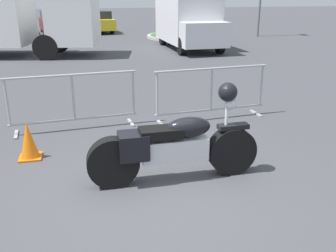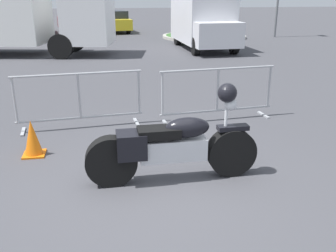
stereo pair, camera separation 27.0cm
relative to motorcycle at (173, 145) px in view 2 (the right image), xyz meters
The scene contains 12 objects.
ground_plane 0.66m from the motorcycle, 133.03° to the right, with size 120.00×120.00×0.00m, color #424247.
motorcycle is the anchor object (origin of this frame).
crowd_barrier_near 2.75m from the motorcycle, 119.48° to the left, with size 2.38×0.64×1.07m.
crowd_barrier_far 2.75m from the motorcycle, 60.51° to the left, with size 2.38×0.64×1.07m.
box_truck 12.94m from the motorcycle, 111.36° to the left, with size 7.99×3.72×2.98m.
delivery_van 12.98m from the motorcycle, 73.47° to the left, with size 2.12×5.06×2.31m.
parked_car_tan 21.57m from the motorcycle, 104.24° to the left, with size 2.41×4.59×1.49m.
parked_car_maroon 20.90m from the motorcycle, 97.36° to the left, with size 2.24×4.27×1.38m.
parked_car_yellow 20.80m from the motorcycle, 90.15° to the left, with size 2.19×4.17×1.35m.
pedestrian 15.75m from the motorcycle, 109.80° to the left, with size 0.42×0.42×1.69m.
planter_island 17.23m from the motorcycle, 74.32° to the left, with size 4.76×4.76×1.24m.
traffic_cone 2.38m from the motorcycle, 149.78° to the left, with size 0.34×0.34×0.59m.
Camera 2 is at (-0.57, -4.29, 2.47)m, focal length 40.00 mm.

